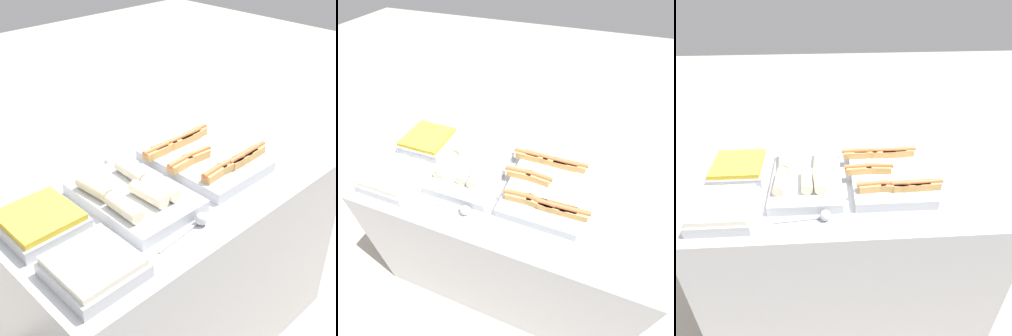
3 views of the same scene
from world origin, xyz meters
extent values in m
plane|color=#ADA393|center=(0.00, 0.00, 0.00)|extent=(12.00, 12.00, 0.00)
cube|color=#B7BABF|center=(0.00, 0.00, 0.46)|extent=(1.48, 0.81, 0.91)
cube|color=#B7BABF|center=(0.20, 0.00, 0.94)|extent=(0.37, 0.49, 0.05)
cube|color=tan|center=(0.15, 0.00, 0.98)|extent=(0.13, 0.06, 0.04)
cylinder|color=#CC6038|center=(0.15, 0.00, 1.00)|extent=(0.14, 0.04, 0.02)
cube|color=tan|center=(0.20, -0.15, 0.98)|extent=(0.13, 0.05, 0.04)
cylinder|color=#CC6038|center=(0.20, -0.15, 1.00)|extent=(0.14, 0.03, 0.02)
cube|color=tan|center=(0.10, 0.15, 0.98)|extent=(0.12, 0.05, 0.04)
cylinder|color=#CC6038|center=(0.10, 0.15, 1.00)|extent=(0.14, 0.03, 0.02)
cube|color=tan|center=(0.25, -0.15, 0.98)|extent=(0.12, 0.05, 0.04)
cylinder|color=#CC6038|center=(0.25, -0.15, 1.00)|extent=(0.14, 0.03, 0.02)
cube|color=tan|center=(0.05, 0.15, 0.98)|extent=(0.12, 0.04, 0.04)
cylinder|color=#CC6038|center=(0.05, 0.15, 1.00)|extent=(0.14, 0.02, 0.02)
cube|color=tan|center=(0.20, 0.15, 0.98)|extent=(0.12, 0.05, 0.04)
cylinder|color=#CC6038|center=(0.20, 0.15, 1.00)|extent=(0.14, 0.02, 0.02)
cube|color=tan|center=(0.05, 0.00, 0.98)|extent=(0.12, 0.05, 0.04)
cylinder|color=#CC6038|center=(0.05, 0.00, 1.00)|extent=(0.14, 0.03, 0.02)
cube|color=tan|center=(0.10, -0.15, 0.98)|extent=(0.13, 0.05, 0.04)
cylinder|color=#CC6038|center=(0.10, -0.15, 1.00)|extent=(0.14, 0.03, 0.02)
cube|color=tan|center=(0.35, -0.15, 0.98)|extent=(0.12, 0.05, 0.04)
cylinder|color=#CC6038|center=(0.35, -0.15, 1.00)|extent=(0.14, 0.03, 0.02)
cube|color=tan|center=(0.25, 0.15, 0.98)|extent=(0.12, 0.04, 0.04)
cylinder|color=#CC6038|center=(0.25, 0.15, 1.00)|extent=(0.14, 0.02, 0.02)
cube|color=tan|center=(0.30, 0.15, 0.98)|extent=(0.12, 0.05, 0.04)
cylinder|color=#CC6038|center=(0.30, 0.15, 1.00)|extent=(0.14, 0.02, 0.02)
cube|color=tan|center=(0.30, -0.15, 0.98)|extent=(0.12, 0.05, 0.04)
cylinder|color=#CC6038|center=(0.30, -0.15, 1.00)|extent=(0.14, 0.03, 0.02)
cube|color=#B7BABF|center=(-0.20, 0.00, 0.94)|extent=(0.33, 0.49, 0.05)
cylinder|color=beige|center=(-0.14, -0.09, 0.99)|extent=(0.07, 0.17, 0.05)
cylinder|color=beige|center=(-0.14, 0.09, 0.99)|extent=(0.06, 0.17, 0.05)
cylinder|color=beige|center=(-0.32, -0.09, 0.99)|extent=(0.06, 0.17, 0.05)
cylinder|color=beige|center=(-0.32, 0.09, 0.99)|extent=(0.07, 0.17, 0.05)
cylinder|color=beige|center=(-0.20, -0.08, 0.99)|extent=(0.06, 0.17, 0.05)
cube|color=#B7BABF|center=(-0.56, -0.22, 0.94)|extent=(0.27, 0.27, 0.05)
cube|color=silver|center=(-0.56, -0.22, 0.97)|extent=(0.25, 0.25, 0.02)
cube|color=#B7BABF|center=(-0.56, 0.10, 0.94)|extent=(0.27, 0.27, 0.05)
cube|color=gold|center=(-0.56, 0.10, 0.97)|extent=(0.25, 0.25, 0.02)
cylinder|color=#B2B5BA|center=(-0.23, -0.28, 0.92)|extent=(0.22, 0.03, 0.01)
sphere|color=#B2B5BA|center=(-0.12, -0.28, 0.94)|extent=(0.05, 0.05, 0.05)
cylinder|color=#B2B5BA|center=(-0.23, 0.28, 0.92)|extent=(0.24, 0.02, 0.01)
sphere|color=#B2B5BA|center=(-0.11, 0.28, 0.94)|extent=(0.05, 0.05, 0.05)
camera|label=1|loc=(-1.15, -1.17, 1.97)|focal=50.00mm
camera|label=2|loc=(0.32, -0.89, 1.91)|focal=28.00mm
camera|label=3|loc=(-0.11, -1.33, 1.88)|focal=35.00mm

